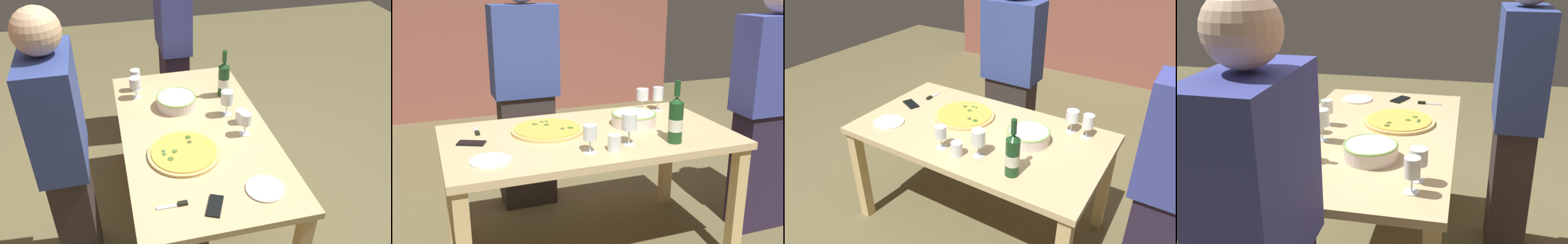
% 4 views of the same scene
% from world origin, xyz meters
% --- Properties ---
extents(dining_table, '(1.60, 0.90, 0.75)m').
position_xyz_m(dining_table, '(0.00, 0.00, 0.66)').
color(dining_table, '#D4B680').
rests_on(dining_table, ground).
extents(pizza, '(0.41, 0.41, 0.03)m').
position_xyz_m(pizza, '(-0.20, 0.12, 0.76)').
color(pizza, '#E0B36C').
rests_on(pizza, dining_table).
extents(serving_bowl, '(0.27, 0.27, 0.08)m').
position_xyz_m(serving_bowl, '(0.31, 0.06, 0.79)').
color(serving_bowl, silver).
rests_on(serving_bowl, dining_table).
extents(wine_bottle, '(0.08, 0.08, 0.34)m').
position_xyz_m(wine_bottle, '(0.38, -0.29, 0.88)').
color(wine_bottle, '#1A4420').
rests_on(wine_bottle, dining_table).
extents(wine_glass_near_pizza, '(0.07, 0.07, 0.15)m').
position_xyz_m(wine_glass_near_pizza, '(-0.09, -0.28, 0.85)').
color(wine_glass_near_pizza, white).
rests_on(wine_glass_near_pizza, dining_table).
extents(wine_glass_by_bottle, '(0.08, 0.08, 0.15)m').
position_xyz_m(wine_glass_by_bottle, '(0.49, 0.31, 0.86)').
color(wine_glass_by_bottle, white).
rests_on(wine_glass_by_bottle, dining_table).
extents(wine_glass_far_left, '(0.08, 0.08, 0.17)m').
position_xyz_m(wine_glass_far_left, '(0.14, -0.24, 0.87)').
color(wine_glass_far_left, white).
rests_on(wine_glass_far_left, dining_table).
extents(wine_glass_far_right, '(0.07, 0.07, 0.16)m').
position_xyz_m(wine_glass_far_right, '(0.60, 0.29, 0.86)').
color(wine_glass_far_right, white).
rests_on(wine_glass_far_right, dining_table).
extents(cup_amber, '(0.07, 0.07, 0.09)m').
position_xyz_m(cup_amber, '(0.03, -0.30, 0.79)').
color(cup_amber, white).
rests_on(cup_amber, dining_table).
extents(side_plate, '(0.20, 0.20, 0.01)m').
position_xyz_m(side_plate, '(-0.58, -0.23, 0.76)').
color(side_plate, white).
rests_on(side_plate, dining_table).
extents(cell_phone, '(0.16, 0.12, 0.01)m').
position_xyz_m(cell_phone, '(-0.63, 0.06, 0.76)').
color(cell_phone, black).
rests_on(cell_phone, dining_table).
extents(pizza_knife, '(0.02, 0.16, 0.02)m').
position_xyz_m(pizza_knife, '(-0.58, 0.24, 0.76)').
color(pizza_knife, silver).
rests_on(pizza_knife, dining_table).
extents(person_host, '(0.44, 0.24, 1.65)m').
position_xyz_m(person_host, '(-0.18, 0.76, 0.83)').
color(person_host, '#342B2A').
rests_on(person_host, ground).
extents(person_guest_left, '(0.44, 0.24, 1.60)m').
position_xyz_m(person_guest_left, '(1.18, -0.09, 0.81)').
color(person_guest_left, '#291E36').
rests_on(person_guest_left, ground).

